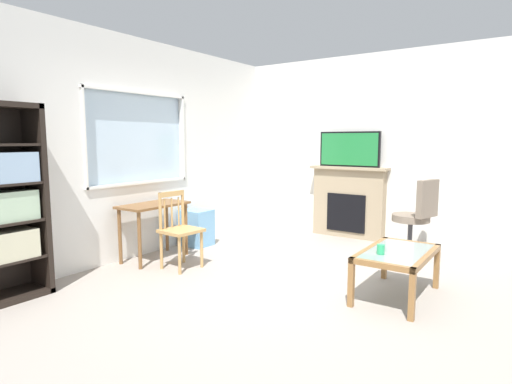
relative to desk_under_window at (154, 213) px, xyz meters
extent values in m
cube|color=#9E9389|center=(0.16, -1.89, -0.60)|extent=(5.99, 5.47, 0.02)
cube|color=white|center=(0.16, 0.35, -0.12)|extent=(4.99, 0.12, 0.94)
cube|color=white|center=(0.16, 0.35, 1.85)|extent=(4.99, 0.12, 0.66)
cube|color=white|center=(-1.53, 0.35, 0.94)|extent=(1.60, 0.12, 1.17)
cube|color=white|center=(1.74, 0.35, 0.94)|extent=(1.83, 0.12, 1.17)
cube|color=silver|center=(0.05, 0.36, 0.94)|extent=(1.55, 0.02, 1.17)
cube|color=white|center=(0.05, 0.29, 0.36)|extent=(1.61, 0.06, 0.03)
cube|color=white|center=(0.05, 0.29, 1.51)|extent=(1.61, 0.06, 0.03)
cube|color=white|center=(-0.73, 0.29, 0.94)|extent=(0.03, 0.06, 1.17)
cube|color=white|center=(0.82, 0.29, 0.94)|extent=(0.03, 0.06, 1.17)
cube|color=white|center=(2.72, -1.89, 0.80)|extent=(0.12, 4.67, 2.77)
cube|color=black|center=(-1.39, 0.10, 0.33)|extent=(0.05, 0.38, 1.84)
cube|color=#9EBCDB|center=(-1.61, 0.09, 0.66)|extent=(0.36, 0.33, 0.28)
cube|color=brown|center=(0.00, 0.00, 0.11)|extent=(0.86, 0.46, 0.03)
cylinder|color=brown|center=(-0.38, -0.18, -0.25)|extent=(0.04, 0.04, 0.68)
cylinder|color=brown|center=(0.38, -0.18, -0.25)|extent=(0.04, 0.04, 0.68)
cylinder|color=brown|center=(-0.38, 0.18, -0.25)|extent=(0.04, 0.04, 0.68)
cylinder|color=brown|center=(0.38, 0.18, -0.25)|extent=(0.04, 0.04, 0.68)
cube|color=tan|center=(-0.08, -0.55, -0.14)|extent=(0.45, 0.43, 0.04)
cylinder|color=tan|center=(-0.26, -0.70, -0.37)|extent=(0.04, 0.04, 0.43)
cylinder|color=tan|center=(0.08, -0.72, -0.37)|extent=(0.04, 0.04, 0.43)
cylinder|color=tan|center=(-0.23, -0.38, -0.37)|extent=(0.04, 0.04, 0.43)
cylinder|color=tan|center=(0.10, -0.40, -0.37)|extent=(0.04, 0.04, 0.43)
cylinder|color=tan|center=(-0.23, -0.38, 0.09)|extent=(0.04, 0.04, 0.45)
cylinder|color=tan|center=(0.10, -0.40, 0.09)|extent=(0.04, 0.04, 0.45)
cube|color=tan|center=(-0.06, -0.39, 0.28)|extent=(0.36, 0.06, 0.06)
cylinder|color=tan|center=(-0.17, -0.38, 0.06)|extent=(0.02, 0.02, 0.35)
cylinder|color=tan|center=(-0.06, -0.39, 0.06)|extent=(0.02, 0.02, 0.35)
cylinder|color=tan|center=(0.04, -0.40, 0.06)|extent=(0.02, 0.02, 0.35)
cube|color=#72ADDB|center=(0.83, 0.05, -0.33)|extent=(0.35, 0.40, 0.51)
cube|color=tan|center=(2.57, -1.52, -0.06)|extent=(0.18, 1.11, 1.05)
cube|color=black|center=(2.47, -1.52, -0.20)|extent=(0.03, 0.61, 0.58)
cube|color=tan|center=(2.55, -1.52, 0.49)|extent=(0.26, 1.21, 0.04)
cube|color=black|center=(2.55, -1.52, 0.78)|extent=(0.05, 0.95, 0.53)
cube|color=#237F3D|center=(2.52, -1.52, 0.78)|extent=(0.01, 0.90, 0.48)
cylinder|color=#7A6B5B|center=(2.11, -2.58, -0.11)|extent=(0.48, 0.48, 0.09)
cube|color=#7A6B5B|center=(2.04, -2.79, 0.17)|extent=(0.41, 0.19, 0.48)
cylinder|color=#38383D|center=(2.11, -2.58, -0.35)|extent=(0.06, 0.06, 0.42)
cube|color=#38383D|center=(1.97, -2.54, -0.56)|extent=(0.28, 0.12, 0.03)
cylinder|color=#38383D|center=(1.84, -2.50, -0.56)|extent=(0.05, 0.05, 0.05)
cube|color=#38383D|center=(2.03, -2.70, -0.56)|extent=(0.19, 0.25, 0.03)
cylinder|color=#38383D|center=(1.95, -2.81, -0.56)|extent=(0.05, 0.05, 0.05)
cube|color=#38383D|center=(2.19, -2.69, -0.56)|extent=(0.20, 0.24, 0.03)
cylinder|color=#38383D|center=(2.28, -2.80, -0.56)|extent=(0.05, 0.05, 0.05)
cube|color=#38383D|center=(2.24, -2.54, -0.56)|extent=(0.28, 0.13, 0.03)
cylinder|color=#38383D|center=(2.37, -2.49, -0.56)|extent=(0.05, 0.05, 0.05)
cube|color=#38383D|center=(2.10, -2.44, -0.56)|extent=(0.04, 0.28, 0.03)
cylinder|color=#38383D|center=(2.10, -2.30, -0.56)|extent=(0.05, 0.05, 0.05)
cube|color=#8C9E99|center=(0.44, -2.89, -0.14)|extent=(0.90, 0.48, 0.02)
cube|color=olive|center=(0.44, -3.16, -0.16)|extent=(1.00, 0.05, 0.05)
cube|color=olive|center=(0.44, -2.63, -0.16)|extent=(1.00, 0.05, 0.05)
cube|color=olive|center=(-0.03, -2.89, -0.16)|extent=(0.05, 0.58, 0.05)
cube|color=olive|center=(0.91, -2.89, -0.16)|extent=(0.05, 0.58, 0.05)
cube|color=olive|center=(-0.03, -3.16, -0.38)|extent=(0.05, 0.05, 0.40)
cube|color=olive|center=(0.91, -3.16, -0.38)|extent=(0.05, 0.05, 0.40)
cube|color=olive|center=(-0.03, -2.63, -0.38)|extent=(0.05, 0.05, 0.40)
cube|color=olive|center=(0.91, -2.63, -0.38)|extent=(0.05, 0.05, 0.40)
cylinder|color=#33B770|center=(0.23, -2.80, -0.09)|extent=(0.07, 0.07, 0.09)
camera|label=1|loc=(-3.50, -3.99, 0.91)|focal=29.31mm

